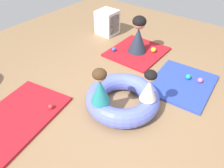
{
  "coord_description": "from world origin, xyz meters",
  "views": [
    {
      "loc": [
        -1.96,
        -1.31,
        2.34
      ],
      "look_at": [
        0.05,
        0.24,
        0.32
      ],
      "focal_mm": 34.91,
      "sensor_mm": 36.0,
      "label": 1
    }
  ],
  "objects_px": {
    "play_ball_teal": "(188,77)",
    "play_ball_yellow": "(153,50)",
    "inflatable_cushion": "(123,98)",
    "play_ball_red": "(51,107)",
    "child_in_teal": "(100,86)",
    "play_ball_blue": "(114,49)",
    "adult_seated": "(138,35)",
    "play_ball_pink": "(200,80)",
    "child_in_white": "(149,86)",
    "storage_cube": "(108,23)"
  },
  "relations": [
    {
      "from": "play_ball_teal",
      "to": "play_ball_yellow",
      "type": "bearing_deg",
      "value": 64.46
    },
    {
      "from": "inflatable_cushion",
      "to": "play_ball_red",
      "type": "height_order",
      "value": "inflatable_cushion"
    },
    {
      "from": "inflatable_cushion",
      "to": "child_in_teal",
      "type": "xyz_separation_m",
      "value": [
        -0.35,
        0.13,
        0.4
      ]
    },
    {
      "from": "play_ball_blue",
      "to": "play_ball_yellow",
      "type": "height_order",
      "value": "play_ball_yellow"
    },
    {
      "from": "adult_seated",
      "to": "play_ball_pink",
      "type": "height_order",
      "value": "adult_seated"
    },
    {
      "from": "play_ball_yellow",
      "to": "child_in_white",
      "type": "bearing_deg",
      "value": -154.2
    },
    {
      "from": "play_ball_yellow",
      "to": "play_ball_red",
      "type": "distance_m",
      "value": 2.42
    },
    {
      "from": "play_ball_blue",
      "to": "play_ball_pink",
      "type": "distance_m",
      "value": 1.81
    },
    {
      "from": "child_in_teal",
      "to": "play_ball_teal",
      "type": "distance_m",
      "value": 1.75
    },
    {
      "from": "child_in_white",
      "to": "play_ball_teal",
      "type": "xyz_separation_m",
      "value": [
        1.11,
        -0.18,
        -0.42
      ]
    },
    {
      "from": "inflatable_cushion",
      "to": "play_ball_teal",
      "type": "relative_size",
      "value": 12.02
    },
    {
      "from": "inflatable_cushion",
      "to": "child_in_white",
      "type": "distance_m",
      "value": 0.53
    },
    {
      "from": "child_in_teal",
      "to": "storage_cube",
      "type": "distance_m",
      "value": 2.72
    },
    {
      "from": "play_ball_yellow",
      "to": "play_ball_pink",
      "type": "bearing_deg",
      "value": -109.89
    },
    {
      "from": "child_in_white",
      "to": "play_ball_pink",
      "type": "bearing_deg",
      "value": 124.94
    },
    {
      "from": "play_ball_teal",
      "to": "play_ball_pink",
      "type": "xyz_separation_m",
      "value": [
        0.04,
        -0.2,
        -0.0
      ]
    },
    {
      "from": "storage_cube",
      "to": "play_ball_teal",
      "type": "bearing_deg",
      "value": -105.44
    },
    {
      "from": "child_in_white",
      "to": "storage_cube",
      "type": "xyz_separation_m",
      "value": [
        1.74,
        2.09,
        -0.23
      ]
    },
    {
      "from": "play_ball_teal",
      "to": "play_ball_yellow",
      "type": "distance_m",
      "value": 1.04
    },
    {
      "from": "storage_cube",
      "to": "adult_seated",
      "type": "bearing_deg",
      "value": -108.38
    },
    {
      "from": "play_ball_red",
      "to": "child_in_white",
      "type": "bearing_deg",
      "value": -53.84
    },
    {
      "from": "child_in_white",
      "to": "play_ball_blue",
      "type": "xyz_separation_m",
      "value": [
        1.09,
        1.43,
        -0.43
      ]
    },
    {
      "from": "inflatable_cushion",
      "to": "play_ball_blue",
      "type": "distance_m",
      "value": 1.59
    },
    {
      "from": "child_in_white",
      "to": "storage_cube",
      "type": "bearing_deg",
      "value": -166.28
    },
    {
      "from": "child_in_teal",
      "to": "play_ball_pink",
      "type": "bearing_deg",
      "value": 156.0
    },
    {
      "from": "inflatable_cushion",
      "to": "play_ball_pink",
      "type": "distance_m",
      "value": 1.45
    },
    {
      "from": "adult_seated",
      "to": "storage_cube",
      "type": "distance_m",
      "value": 1.11
    },
    {
      "from": "adult_seated",
      "to": "play_ball_blue",
      "type": "xyz_separation_m",
      "value": [
        -0.3,
        0.38,
        -0.33
      ]
    },
    {
      "from": "child_in_white",
      "to": "adult_seated",
      "type": "height_order",
      "value": "adult_seated"
    },
    {
      "from": "inflatable_cushion",
      "to": "play_ball_blue",
      "type": "bearing_deg",
      "value": 41.97
    },
    {
      "from": "adult_seated",
      "to": "play_ball_blue",
      "type": "distance_m",
      "value": 0.59
    },
    {
      "from": "child_in_teal",
      "to": "play_ball_pink",
      "type": "relative_size",
      "value": 6.16
    },
    {
      "from": "inflatable_cushion",
      "to": "play_ball_blue",
      "type": "height_order",
      "value": "inflatable_cushion"
    },
    {
      "from": "play_ball_red",
      "to": "storage_cube",
      "type": "relative_size",
      "value": 0.13
    },
    {
      "from": "play_ball_teal",
      "to": "storage_cube",
      "type": "bearing_deg",
      "value": 74.56
    },
    {
      "from": "child_in_white",
      "to": "play_ball_pink",
      "type": "distance_m",
      "value": 1.28
    },
    {
      "from": "play_ball_teal",
      "to": "play_ball_blue",
      "type": "height_order",
      "value": "play_ball_teal"
    },
    {
      "from": "play_ball_teal",
      "to": "play_ball_blue",
      "type": "bearing_deg",
      "value": 90.61
    },
    {
      "from": "child_in_white",
      "to": "play_ball_yellow",
      "type": "height_order",
      "value": "child_in_white"
    },
    {
      "from": "play_ball_blue",
      "to": "play_ball_pink",
      "type": "bearing_deg",
      "value": -88.31
    },
    {
      "from": "play_ball_blue",
      "to": "play_ball_red",
      "type": "bearing_deg",
      "value": -171.43
    },
    {
      "from": "play_ball_yellow",
      "to": "storage_cube",
      "type": "relative_size",
      "value": 0.19
    },
    {
      "from": "adult_seated",
      "to": "play_ball_pink",
      "type": "bearing_deg",
      "value": -86.32
    },
    {
      "from": "inflatable_cushion",
      "to": "child_in_white",
      "type": "relative_size",
      "value": 2.36
    },
    {
      "from": "play_ball_blue",
      "to": "play_ball_yellow",
      "type": "relative_size",
      "value": 0.76
    },
    {
      "from": "child_in_teal",
      "to": "play_ball_yellow",
      "type": "relative_size",
      "value": 4.99
    },
    {
      "from": "play_ball_blue",
      "to": "play_ball_red",
      "type": "distance_m",
      "value": 1.95
    },
    {
      "from": "child_in_white",
      "to": "play_ball_pink",
      "type": "height_order",
      "value": "child_in_white"
    },
    {
      "from": "play_ball_blue",
      "to": "play_ball_pink",
      "type": "relative_size",
      "value": 0.94
    },
    {
      "from": "play_ball_pink",
      "to": "play_ball_red",
      "type": "xyz_separation_m",
      "value": [
        -1.98,
        1.52,
        -0.01
      ]
    }
  ]
}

